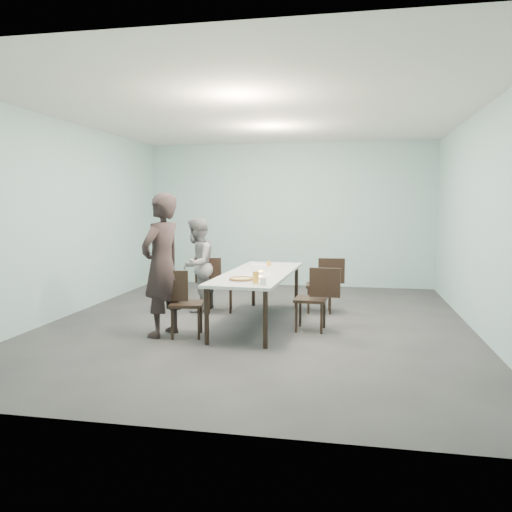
% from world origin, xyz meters
% --- Properties ---
extents(ground, '(7.00, 7.00, 0.00)m').
position_xyz_m(ground, '(0.00, 0.00, 0.00)').
color(ground, '#333335').
rests_on(ground, ground).
extents(room_shell, '(6.02, 7.02, 3.01)m').
position_xyz_m(room_shell, '(0.00, 0.00, 2.03)').
color(room_shell, '#9DC6C6').
rests_on(room_shell, ground).
extents(table, '(1.02, 2.64, 0.75)m').
position_xyz_m(table, '(0.01, -0.00, 0.69)').
color(table, white).
rests_on(table, ground).
extents(chair_near_left, '(0.64, 0.50, 0.87)m').
position_xyz_m(chair_near_left, '(-0.86, -0.89, 0.50)').
color(chair_near_left, black).
rests_on(chair_near_left, ground).
extents(chair_far_left, '(0.64, 0.50, 0.87)m').
position_xyz_m(chair_far_left, '(-0.83, 0.67, 0.50)').
color(chair_far_left, black).
rests_on(chair_far_left, ground).
extents(chair_near_right, '(0.62, 0.44, 0.87)m').
position_xyz_m(chair_near_right, '(0.87, -0.26, 0.50)').
color(chair_near_right, black).
rests_on(chair_near_right, ground).
extents(chair_far_right, '(0.62, 0.45, 0.87)m').
position_xyz_m(chair_far_right, '(0.91, 0.96, 0.50)').
color(chair_far_right, black).
rests_on(chair_far_right, ground).
extents(diner_near, '(0.64, 0.79, 1.87)m').
position_xyz_m(diner_near, '(-1.11, -0.89, 0.94)').
color(diner_near, black).
rests_on(diner_near, ground).
extents(diner_far, '(0.63, 0.78, 1.52)m').
position_xyz_m(diner_far, '(-1.12, 0.66, 0.76)').
color(diner_far, gray).
rests_on(diner_far, ground).
extents(pizza, '(0.34, 0.34, 0.04)m').
position_xyz_m(pizza, '(-0.06, -0.81, 0.77)').
color(pizza, white).
rests_on(pizza, table).
extents(side_plate, '(0.18, 0.18, 0.01)m').
position_xyz_m(side_plate, '(0.12, -0.52, 0.76)').
color(side_plate, white).
rests_on(side_plate, table).
extents(beer_glass, '(0.08, 0.08, 0.15)m').
position_xyz_m(beer_glass, '(0.16, -1.00, 0.82)').
color(beer_glass, gold).
rests_on(beer_glass, table).
extents(water_tumbler, '(0.08, 0.08, 0.09)m').
position_xyz_m(water_tumbler, '(0.27, -1.10, 0.80)').
color(water_tumbler, silver).
rests_on(water_tumbler, table).
extents(tealight, '(0.06, 0.06, 0.05)m').
position_xyz_m(tealight, '(0.08, -0.19, 0.77)').
color(tealight, silver).
rests_on(tealight, table).
extents(amber_tumbler, '(0.07, 0.07, 0.08)m').
position_xyz_m(amber_tumbler, '(0.04, 0.76, 0.79)').
color(amber_tumbler, gold).
rests_on(amber_tumbler, table).
extents(menu, '(0.31, 0.23, 0.01)m').
position_xyz_m(menu, '(-0.12, 0.88, 0.75)').
color(menu, silver).
rests_on(menu, table).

